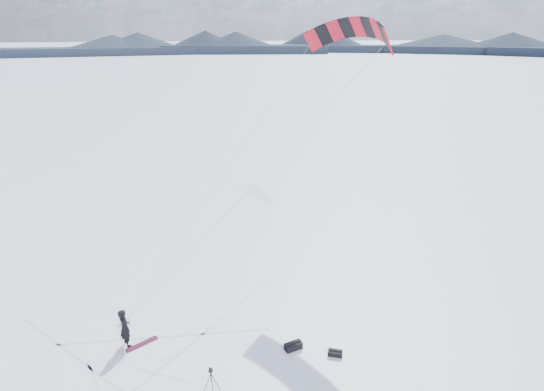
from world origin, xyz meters
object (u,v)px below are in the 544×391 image
snowboard (142,344)px  gear_bag_b (335,353)px  snowkiter (128,344)px  gear_bag_a (293,346)px  tripod (211,379)px

snowboard → gear_bag_b: gear_bag_b is taller
snowkiter → snowboard: bearing=-132.2°
snowboard → gear_bag_a: gear_bag_a is taller
snowkiter → snowboard: 0.64m
tripod → gear_bag_a: (3.99, 0.90, -0.72)m
gear_bag_a → gear_bag_b: (1.48, -1.10, -0.03)m
snowkiter → gear_bag_b: snowkiter is taller
snowkiter → gear_bag_b: (8.19, -4.43, 0.12)m
gear_bag_b → tripod: bearing=-146.5°
snowboard → tripod: bearing=-75.6°
snowboard → tripod: tripod is taller
tripod → gear_bag_b: tripod is taller
snowboard → tripod: (2.14, -3.96, 0.86)m
snowkiter → gear_bag_b: size_ratio=2.81×
tripod → gear_bag_a: tripod is taller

